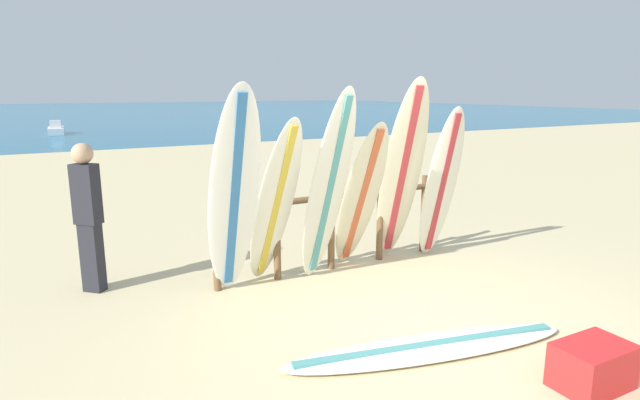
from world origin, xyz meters
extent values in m
plane|color=beige|center=(0.00, 0.00, 0.00)|extent=(120.00, 120.00, 0.00)
cube|color=#196B93|center=(0.00, 58.00, 0.00)|extent=(120.00, 80.00, 0.01)
cylinder|color=brown|center=(-1.48, 1.89, 0.56)|extent=(0.09, 0.09, 1.11)
cylinder|color=brown|center=(-0.71, 1.89, 0.56)|extent=(0.09, 0.09, 1.11)
cylinder|color=brown|center=(0.06, 1.89, 0.56)|extent=(0.09, 0.09, 1.11)
cylinder|color=brown|center=(0.83, 1.89, 0.56)|extent=(0.09, 0.09, 1.11)
cylinder|color=brown|center=(1.60, 1.89, 0.56)|extent=(0.09, 0.09, 1.11)
cylinder|color=brown|center=(0.06, 1.89, 0.96)|extent=(3.18, 0.08, 0.08)
ellipsoid|color=white|center=(-1.39, 1.46, 1.20)|extent=(0.61, 0.98, 2.39)
cube|color=#3372B2|center=(-1.39, 1.46, 1.20)|extent=(0.16, 0.89, 2.21)
ellipsoid|color=white|center=(-0.84, 1.63, 1.02)|extent=(0.62, 0.98, 2.04)
cube|color=gold|center=(-0.84, 1.63, 1.02)|extent=(0.21, 0.87, 1.88)
ellipsoid|color=white|center=(-0.24, 1.45, 1.18)|extent=(0.68, 0.86, 2.35)
cube|color=teal|center=(-0.24, 1.45, 1.18)|extent=(0.23, 0.73, 2.17)
ellipsoid|color=beige|center=(0.33, 1.62, 0.98)|extent=(0.56, 0.95, 1.96)
cube|color=#CC5933|center=(0.33, 1.62, 0.98)|extent=(0.12, 0.88, 1.81)
ellipsoid|color=beige|center=(0.96, 1.62, 1.23)|extent=(0.73, 1.02, 2.47)
cube|color=#B73338|center=(0.96, 1.62, 1.23)|extent=(0.28, 0.87, 2.28)
ellipsoid|color=white|center=(1.54, 1.49, 1.06)|extent=(0.55, 0.66, 2.11)
cube|color=#B73338|center=(1.54, 1.49, 1.06)|extent=(0.14, 0.59, 1.95)
ellipsoid|color=white|center=(-0.27, -0.42, 0.04)|extent=(2.79, 1.10, 0.07)
cube|color=teal|center=(-0.27, -0.42, 0.04)|extent=(2.49, 0.64, 0.08)
cube|color=#26262D|center=(-2.73, 2.58, 0.41)|extent=(0.27, 0.27, 0.81)
cube|color=#26262D|center=(-2.73, 2.58, 1.15)|extent=(0.32, 0.32, 0.68)
sphere|color=tan|center=(-2.73, 2.58, 1.61)|extent=(0.23, 0.23, 0.23)
cube|color=silver|center=(-2.10, 27.04, 0.18)|extent=(0.88, 2.45, 0.35)
cube|color=silver|center=(-2.10, 27.04, 0.54)|extent=(0.57, 0.90, 0.36)
cube|color=red|center=(0.47, -1.48, 0.18)|extent=(0.61, 0.41, 0.36)
camera|label=1|loc=(-3.18, -3.63, 2.30)|focal=28.79mm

